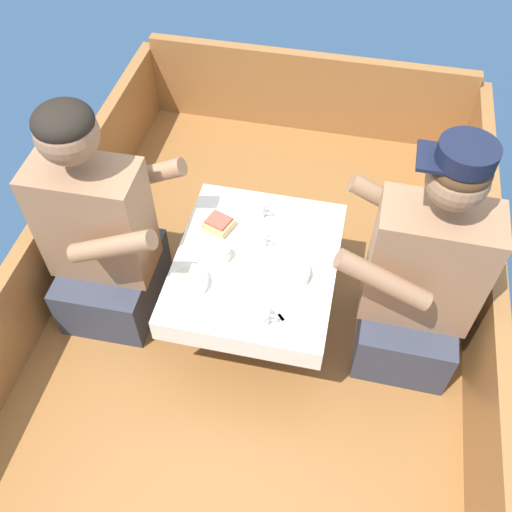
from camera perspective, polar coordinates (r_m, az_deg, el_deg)
The scene contains 21 objects.
ground_plane at distance 2.68m, azimuth -0.35°, elevation -10.57°, with size 60.00×60.00×0.00m, color navy.
boat_deck at distance 2.56m, azimuth -0.37°, elevation -9.11°, with size 1.86×2.90×0.27m, color brown.
gunwale_port at distance 2.55m, azimuth -20.59°, elevation -1.04°, with size 0.06×2.90×0.40m, color #936033.
gunwale_starboard at distance 2.34m, azimuth 21.92°, elevation -8.32°, with size 0.06×2.90×0.40m, color #936033.
bow_coaming at distance 3.26m, azimuth 5.14°, elevation 16.01°, with size 1.74×0.06×0.46m, color #936033.
cockpit_table at distance 2.20m, azimuth 0.00°, elevation -1.06°, with size 0.61×0.72×0.39m.
person_port at distance 2.29m, azimuth -15.25°, elevation 1.88°, with size 0.53×0.45×1.02m.
person_starboard at distance 2.16m, azimuth 15.98°, elevation -2.39°, with size 0.53×0.44×1.04m.
plate_sandwich at distance 2.27m, azimuth -3.70°, elevation 2.76°, with size 0.18×0.18×0.01m.
plate_bread at distance 2.23m, azimuth 4.70°, elevation 1.67°, with size 0.20×0.20×0.01m.
sandwich at distance 2.25m, azimuth -3.73°, elevation 3.23°, with size 0.13×0.12×0.05m.
bowl_port_near at distance 2.09m, azimuth -6.70°, elevation -2.51°, with size 0.14×0.14×0.04m.
bowl_starboard_near at distance 2.10m, azimuth 3.38°, elevation -1.65°, with size 0.15×0.15×0.04m.
coffee_cup_port at distance 1.98m, azimuth 0.36°, elevation -6.01°, with size 0.10×0.07×0.06m.
coffee_cup_starboard at distance 2.30m, azimuth 0.10°, elevation 4.65°, with size 0.09×0.07×0.06m.
coffee_cup_center at distance 2.19m, azimuth 0.31°, elevation 1.66°, with size 0.09×0.06×0.06m.
tin_can at distance 2.15m, azimuth -3.43°, elevation 0.24°, with size 0.07×0.07×0.05m.
utensil_fork_port at distance 2.06m, azimuth -4.98°, elevation -4.21°, with size 0.17×0.05×0.00m.
utensil_fork_starboard at distance 1.99m, azimuth 3.32°, elevation -7.20°, with size 0.13×0.14×0.00m.
utensil_spoon_port at distance 2.16m, azimuth 6.63°, elevation -0.88°, with size 0.06×0.17×0.01m.
utensil_knife_port at distance 2.33m, azimuth 4.40°, elevation 4.22°, with size 0.14×0.11×0.00m.
Camera 1 is at (0.29, -1.26, 2.35)m, focal length 40.00 mm.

